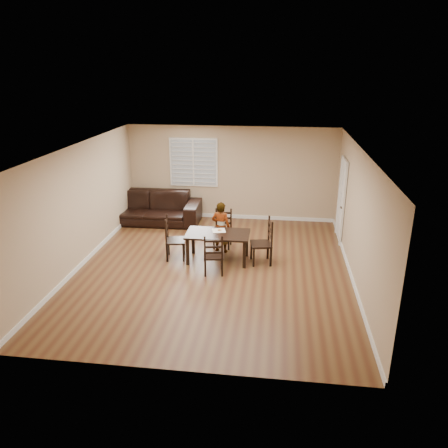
{
  "coord_description": "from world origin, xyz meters",
  "views": [
    {
      "loc": [
        1.36,
        -8.73,
        4.29
      ],
      "look_at": [
        0.21,
        0.2,
        1.0
      ],
      "focal_mm": 35.0,
      "sensor_mm": 36.0,
      "label": 1
    }
  ],
  "objects": [
    {
      "name": "ground",
      "position": [
        0.0,
        0.0,
        0.0
      ],
      "size": [
        7.0,
        7.0,
        0.0
      ],
      "primitive_type": "plane",
      "color": "brown",
      "rests_on": "ground"
    },
    {
      "name": "room",
      "position": [
        0.04,
        0.18,
        1.81
      ],
      "size": [
        6.04,
        7.04,
        2.72
      ],
      "color": "tan",
      "rests_on": "ground"
    },
    {
      "name": "dining_table",
      "position": [
        0.03,
        0.46,
        0.59
      ],
      "size": [
        1.45,
        0.81,
        0.68
      ],
      "rotation": [
        0.0,
        0.0,
        0.0
      ],
      "color": "black",
      "rests_on": "ground"
    },
    {
      "name": "chair_near",
      "position": [
        0.03,
        1.39,
        0.43
      ],
      "size": [
        0.44,
        0.41,
        0.95
      ],
      "rotation": [
        0.0,
        0.0,
        -0.04
      ],
      "color": "black",
      "rests_on": "ground"
    },
    {
      "name": "chair_far",
      "position": [
        0.05,
        -0.31,
        0.42
      ],
      "size": [
        0.48,
        0.45,
        0.93
      ],
      "rotation": [
        0.0,
        0.0,
        3.3
      ],
      "color": "black",
      "rests_on": "ground"
    },
    {
      "name": "chair_left",
      "position": [
        -1.09,
        0.44,
        0.47
      ],
      "size": [
        0.5,
        0.53,
        1.03
      ],
      "rotation": [
        0.0,
        0.0,
        1.74
      ],
      "color": "black",
      "rests_on": "ground"
    },
    {
      "name": "chair_right",
      "position": [
        1.15,
        0.48,
        0.48
      ],
      "size": [
        0.53,
        0.56,
        1.07
      ],
      "rotation": [
        0.0,
        0.0,
        -1.37
      ],
      "color": "black",
      "rests_on": "ground"
    },
    {
      "name": "child",
      "position": [
        0.03,
        0.98,
        0.63
      ],
      "size": [
        0.51,
        0.38,
        1.26
      ],
      "primitive_type": "imported",
      "rotation": [
        0.0,
        0.0,
        2.95
      ],
      "color": "gray",
      "rests_on": "ground"
    },
    {
      "name": "napkin",
      "position": [
        0.03,
        0.62,
        0.68
      ],
      "size": [
        0.36,
        0.36,
        0.0
      ],
      "primitive_type": "cube",
      "rotation": [
        0.0,
        0.0,
        0.24
      ],
      "color": "beige",
      "rests_on": "dining_table"
    },
    {
      "name": "donut",
      "position": [
        0.05,
        0.62,
        0.7
      ],
      "size": [
        0.09,
        0.09,
        0.03
      ],
      "color": "#C58247",
      "rests_on": "napkin"
    },
    {
      "name": "sofa",
      "position": [
        -2.35,
        2.84,
        0.44
      ],
      "size": [
        3.03,
        1.23,
        0.88
      ],
      "primitive_type": "imported",
      "rotation": [
        0.0,
        0.0,
        0.02
      ],
      "color": "black",
      "rests_on": "ground"
    }
  ]
}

